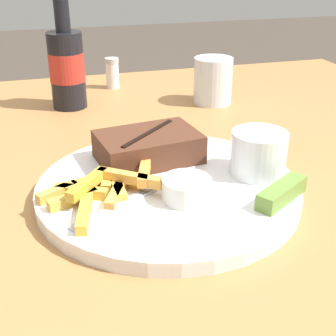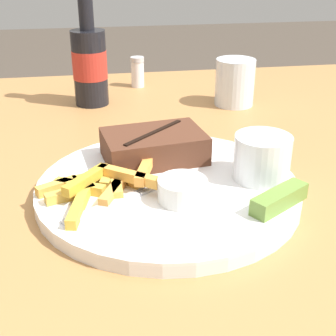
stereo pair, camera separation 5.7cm
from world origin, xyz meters
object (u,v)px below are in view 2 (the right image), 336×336
at_px(steak_portion, 154,146).
at_px(coleslaw_cup, 262,155).
at_px(pickle_spear, 279,199).
at_px(beer_bottle, 90,63).
at_px(dinner_plate, 168,189).
at_px(drinking_glass, 235,82).
at_px(dipping_sauce_cup, 182,189).
at_px(fork_utensil, 110,204).
at_px(salt_shaker, 138,72).

relative_size(steak_portion, coleslaw_cup, 2.04).
height_order(pickle_spear, beer_bottle, beer_bottle).
height_order(dinner_plate, drinking_glass, drinking_glass).
xyz_separation_m(dipping_sauce_cup, beer_bottle, (-0.10, 0.43, 0.05)).
xyz_separation_m(steak_portion, coleslaw_cup, (0.13, -0.08, 0.01)).
bearing_deg(coleslaw_cup, pickle_spear, -92.95).
distance_m(coleslaw_cup, dipping_sauce_cup, 0.12).
distance_m(dinner_plate, fork_utensil, 0.09).
height_order(coleslaw_cup, drinking_glass, drinking_glass).
xyz_separation_m(coleslaw_cup, dipping_sauce_cup, (-0.11, -0.04, -0.02)).
distance_m(coleslaw_cup, drinking_glass, 0.35).
height_order(fork_utensil, beer_bottle, beer_bottle).
relative_size(dipping_sauce_cup, fork_utensil, 0.48).
bearing_deg(beer_bottle, dipping_sauce_cup, -77.54).
bearing_deg(pickle_spear, dipping_sauce_cup, 162.65).
xyz_separation_m(coleslaw_cup, salt_shaker, (-0.10, 0.50, -0.02)).
bearing_deg(salt_shaker, fork_utensil, -99.38).
height_order(dipping_sauce_cup, fork_utensil, dipping_sauce_cup).
bearing_deg(steak_portion, drinking_glass, 53.85).
xyz_separation_m(steak_portion, salt_shaker, (0.02, 0.42, -0.00)).
bearing_deg(steak_portion, pickle_spear, -51.06).
distance_m(dipping_sauce_cup, drinking_glass, 0.42).
bearing_deg(dinner_plate, salt_shaker, 88.29).
distance_m(fork_utensil, salt_shaker, 0.55).
bearing_deg(drinking_glass, fork_utensil, -124.21).
xyz_separation_m(fork_utensil, salt_shaker, (0.09, 0.54, 0.01)).
relative_size(coleslaw_cup, dipping_sauce_cup, 1.23).
bearing_deg(drinking_glass, salt_shaker, 137.93).
relative_size(coleslaw_cup, salt_shaker, 1.10).
bearing_deg(dipping_sauce_cup, fork_utensil, -180.00).
distance_m(steak_portion, coleslaw_cup, 0.15).
height_order(drinking_glass, salt_shaker, drinking_glass).
height_order(dinner_plate, dipping_sauce_cup, dipping_sauce_cup).
relative_size(pickle_spear, fork_utensil, 0.67).
height_order(steak_portion, fork_utensil, steak_portion).
distance_m(pickle_spear, beer_bottle, 0.51).
bearing_deg(salt_shaker, dipping_sauce_cup, -90.58).
height_order(fork_utensil, salt_shaker, salt_shaker).
bearing_deg(pickle_spear, coleslaw_cup, 87.05).
bearing_deg(dipping_sauce_cup, pickle_spear, -17.35).
bearing_deg(dinner_plate, drinking_glass, 61.08).
xyz_separation_m(dinner_plate, dipping_sauce_cup, (0.01, -0.05, 0.02)).
relative_size(drinking_glass, salt_shaker, 1.37).
height_order(pickle_spear, drinking_glass, drinking_glass).
xyz_separation_m(beer_bottle, salt_shaker, (0.10, 0.11, -0.05)).
height_order(steak_portion, coleslaw_cup, coleslaw_cup).
bearing_deg(beer_bottle, pickle_spear, -66.70).
height_order(dinner_plate, salt_shaker, salt_shaker).
relative_size(dipping_sauce_cup, drinking_glass, 0.65).
bearing_deg(drinking_glass, dinner_plate, -118.92).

